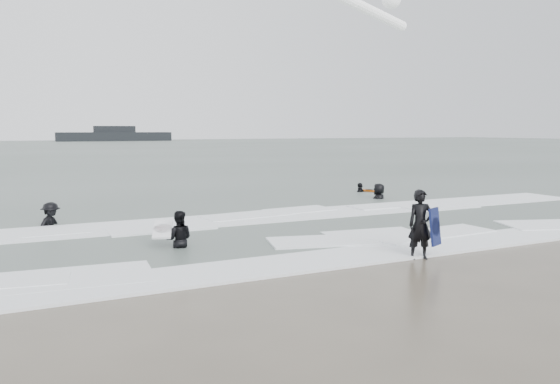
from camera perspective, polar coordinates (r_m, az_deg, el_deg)
name	(u,v)px	position (r m, az deg, el deg)	size (l,w,h in m)	color
ground	(357,251)	(15.18, 8.08, -6.10)	(320.00, 320.00, 0.00)	brown
sea	(81,150)	(92.79, -20.12, 4.17)	(320.00, 320.00, 0.00)	#47544C
surfer_centre	(419,259)	(14.58, 14.36, -6.77)	(0.66, 0.43, 1.81)	black
surfer_wading	(179,249)	(15.53, -10.51, -5.85)	(0.79, 0.61, 1.62)	black
surfer_breaker	(51,227)	(20.18, -22.79, -3.39)	(1.10, 0.63, 1.70)	black
surfer_right_near	(360,193)	(28.88, 8.39, -0.08)	(0.98, 0.41, 1.68)	black
surfer_right_far	(379,200)	(26.22, 10.29, -0.78)	(0.94, 0.61, 1.92)	black
surf_foam	(296,227)	(18.31, 1.73, -3.72)	(30.03, 9.06, 0.09)	white
bodyboards	(330,209)	(19.37, 5.24, -1.80)	(13.81, 13.82, 1.25)	#0E1544
vessel_horizon	(115,136)	(159.55, -16.89, 5.66)	(30.68, 5.48, 4.16)	black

